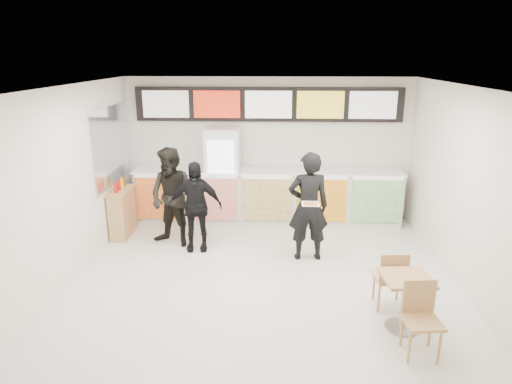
# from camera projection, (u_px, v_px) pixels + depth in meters

# --- Properties ---
(floor) EXTENTS (7.00, 7.00, 0.00)m
(floor) POSITION_uv_depth(u_px,v_px,m) (263.00, 294.00, 6.82)
(floor) COLOR beige
(floor) RESTS_ON ground
(ceiling) EXTENTS (7.00, 7.00, 0.00)m
(ceiling) POSITION_uv_depth(u_px,v_px,m) (264.00, 89.00, 5.95)
(ceiling) COLOR white
(ceiling) RESTS_ON wall_back
(wall_back) EXTENTS (6.00, 0.00, 6.00)m
(wall_back) POSITION_uv_depth(u_px,v_px,m) (268.00, 149.00, 9.73)
(wall_back) COLOR silver
(wall_back) RESTS_ON floor
(wall_left) EXTENTS (0.00, 7.00, 7.00)m
(wall_left) POSITION_uv_depth(u_px,v_px,m) (54.00, 196.00, 6.52)
(wall_left) COLOR silver
(wall_left) RESTS_ON floor
(wall_right) EXTENTS (0.00, 7.00, 7.00)m
(wall_right) POSITION_uv_depth(u_px,v_px,m) (481.00, 201.00, 6.26)
(wall_right) COLOR silver
(wall_right) RESTS_ON floor
(service_counter) EXTENTS (5.56, 0.77, 1.14)m
(service_counter) POSITION_uv_depth(u_px,v_px,m) (267.00, 196.00, 9.61)
(service_counter) COLOR silver
(service_counter) RESTS_ON floor
(menu_board) EXTENTS (5.50, 0.14, 0.70)m
(menu_board) POSITION_uv_depth(u_px,v_px,m) (268.00, 104.00, 9.37)
(menu_board) COLOR black
(menu_board) RESTS_ON wall_back
(drinks_fridge) EXTENTS (0.70, 0.67, 2.00)m
(drinks_fridge) POSITION_uv_depth(u_px,v_px,m) (223.00, 176.00, 9.54)
(drinks_fridge) COLOR white
(drinks_fridge) RESTS_ON floor
(mirror_panel) EXTENTS (0.01, 2.00, 1.50)m
(mirror_panel) POSITION_uv_depth(u_px,v_px,m) (112.00, 146.00, 8.79)
(mirror_panel) COLOR #B2B7BF
(mirror_panel) RESTS_ON wall_left
(customer_main) EXTENTS (0.73, 0.52, 1.90)m
(customer_main) POSITION_uv_depth(u_px,v_px,m) (308.00, 207.00, 7.76)
(customer_main) COLOR black
(customer_main) RESTS_ON floor
(customer_left) EXTENTS (1.10, 1.00, 1.84)m
(customer_left) POSITION_uv_depth(u_px,v_px,m) (172.00, 198.00, 8.34)
(customer_left) COLOR black
(customer_left) RESTS_ON floor
(customer_mid) EXTENTS (0.99, 0.47, 1.65)m
(customer_mid) POSITION_uv_depth(u_px,v_px,m) (195.00, 206.00, 8.17)
(customer_mid) COLOR black
(customer_mid) RESTS_ON floor
(pizza_slice) EXTENTS (0.36, 0.36, 0.02)m
(pizza_slice) POSITION_uv_depth(u_px,v_px,m) (311.00, 203.00, 7.27)
(pizza_slice) COLOR beige
(pizza_slice) RESTS_ON customer_main
(cafe_table) EXTENTS (0.66, 1.55, 0.89)m
(cafe_table) POSITION_uv_depth(u_px,v_px,m) (405.00, 293.00, 5.82)
(cafe_table) COLOR tan
(cafe_table) RESTS_ON floor
(condiment_ledge) EXTENTS (0.34, 0.84, 1.12)m
(condiment_ledge) POSITION_uv_depth(u_px,v_px,m) (122.00, 212.00, 8.91)
(condiment_ledge) COLOR tan
(condiment_ledge) RESTS_ON floor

